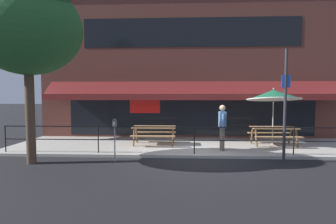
# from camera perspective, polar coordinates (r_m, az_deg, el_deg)

# --- Properties ---
(ground_plane) EXTENTS (120.00, 120.00, 0.00)m
(ground_plane) POSITION_cam_1_polar(r_m,az_deg,el_deg) (9.18, 5.83, -10.03)
(ground_plane) COLOR black
(patio_deck) EXTENTS (15.00, 4.00, 0.10)m
(patio_deck) POSITION_cam_1_polar(r_m,az_deg,el_deg) (11.12, 5.26, -7.36)
(patio_deck) COLOR #ADA89E
(patio_deck) RESTS_ON ground
(restaurant_building) EXTENTS (15.00, 1.60, 7.46)m
(restaurant_building) POSITION_cam_1_polar(r_m,az_deg,el_deg) (13.24, 4.91, 10.26)
(restaurant_building) COLOR brown
(restaurant_building) RESTS_ON ground
(patio_railing) EXTENTS (13.84, 0.04, 0.97)m
(patio_railing) POSITION_cam_1_polar(r_m,az_deg,el_deg) (9.32, 5.76, -4.81)
(patio_railing) COLOR black
(patio_railing) RESTS_ON patio_deck
(picnic_table_left) EXTENTS (1.80, 1.42, 0.76)m
(picnic_table_left) POSITION_cam_1_polar(r_m,az_deg,el_deg) (11.03, -3.05, -3.99)
(picnic_table_left) COLOR #997047
(picnic_table_left) RESTS_ON patio_deck
(picnic_table_centre) EXTENTS (1.80, 1.42, 0.76)m
(picnic_table_centre) POSITION_cam_1_polar(r_m,az_deg,el_deg) (11.66, 22.04, -3.84)
(picnic_table_centre) COLOR #997047
(picnic_table_centre) RESTS_ON patio_deck
(patio_umbrella_centre) EXTENTS (2.14, 2.14, 2.39)m
(patio_umbrella_centre) POSITION_cam_1_polar(r_m,az_deg,el_deg) (11.70, 21.99, 3.42)
(patio_umbrella_centre) COLOR #B7B2A8
(patio_umbrella_centre) RESTS_ON patio_deck
(pedestrian_walking) EXTENTS (0.24, 0.62, 1.71)m
(pedestrian_walking) POSITION_cam_1_polar(r_m,az_deg,el_deg) (10.03, 11.73, -2.80)
(pedestrian_walking) COLOR #665B4C
(pedestrian_walking) RESTS_ON patio_deck
(parking_meter_near) EXTENTS (0.15, 0.16, 1.42)m
(parking_meter_near) POSITION_cam_1_polar(r_m,az_deg,el_deg) (8.64, -11.56, -3.20)
(parking_meter_near) COLOR gray
(parking_meter_near) RESTS_ON ground
(street_sign_pole) EXTENTS (0.28, 0.09, 3.63)m
(street_sign_pole) POSITION_cam_1_polar(r_m,az_deg,el_deg) (9.10, 24.14, 1.46)
(street_sign_pole) COLOR #2D2D33
(street_sign_pole) RESTS_ON ground
(street_tree_curbside) EXTENTS (3.33, 3.00, 6.13)m
(street_tree_curbside) POSITION_cam_1_polar(r_m,az_deg,el_deg) (9.47, -27.99, 16.79)
(street_tree_curbside) COLOR brown
(street_tree_curbside) RESTS_ON ground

